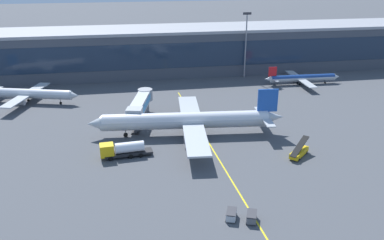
{
  "coord_description": "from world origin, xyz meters",
  "views": [
    {
      "loc": [
        -15.96,
        -76.77,
        38.21
      ],
      "look_at": [
        -1.1,
        7.03,
        4.5
      ],
      "focal_mm": 37.52,
      "sensor_mm": 36.0,
      "label": 1
    }
  ],
  "objects_px": {
    "belt_loader": "(299,152)",
    "baggage_cart_0": "(231,215)",
    "fuel_tanker": "(123,149)",
    "commuter_jet_far": "(29,94)",
    "main_airliner": "(187,120)",
    "baggage_cart_1": "(252,217)",
    "commuter_jet_near": "(302,78)"
  },
  "relations": [
    {
      "from": "belt_loader",
      "to": "baggage_cart_0",
      "type": "height_order",
      "value": "belt_loader"
    },
    {
      "from": "fuel_tanker",
      "to": "commuter_jet_far",
      "type": "xyz_separation_m",
      "value": [
        -25.84,
        39.65,
        1.1
      ]
    },
    {
      "from": "main_airliner",
      "to": "baggage_cart_0",
      "type": "bearing_deg",
      "value": -87.53
    },
    {
      "from": "baggage_cart_1",
      "to": "commuter_jet_far",
      "type": "xyz_separation_m",
      "value": [
        -45.44,
        65.85,
        2.06
      ]
    },
    {
      "from": "main_airliner",
      "to": "fuel_tanker",
      "type": "bearing_deg",
      "value": -149.31
    },
    {
      "from": "fuel_tanker",
      "to": "belt_loader",
      "type": "bearing_deg",
      "value": -9.56
    },
    {
      "from": "baggage_cart_1",
      "to": "commuter_jet_far",
      "type": "distance_m",
      "value": 80.03
    },
    {
      "from": "fuel_tanker",
      "to": "commuter_jet_near",
      "type": "relative_size",
      "value": 0.42
    },
    {
      "from": "baggage_cart_0",
      "to": "main_airliner",
      "type": "bearing_deg",
      "value": 92.47
    },
    {
      "from": "main_airliner",
      "to": "belt_loader",
      "type": "height_order",
      "value": "main_airliner"
    },
    {
      "from": "main_airliner",
      "to": "baggage_cart_1",
      "type": "relative_size",
      "value": 15.24
    },
    {
      "from": "belt_loader",
      "to": "commuter_jet_far",
      "type": "distance_m",
      "value": 77.33
    },
    {
      "from": "main_airliner",
      "to": "baggage_cart_0",
      "type": "distance_m",
      "value": 34.19
    },
    {
      "from": "baggage_cart_1",
      "to": "commuter_jet_near",
      "type": "xyz_separation_m",
      "value": [
        40.2,
        70.04,
        1.38
      ]
    },
    {
      "from": "fuel_tanker",
      "to": "baggage_cart_0",
      "type": "height_order",
      "value": "fuel_tanker"
    },
    {
      "from": "main_airliner",
      "to": "commuter_jet_near",
      "type": "distance_m",
      "value": 56.67
    },
    {
      "from": "commuter_jet_far",
      "to": "commuter_jet_near",
      "type": "xyz_separation_m",
      "value": [
        85.63,
        4.19,
        -0.68
      ]
    },
    {
      "from": "fuel_tanker",
      "to": "baggage_cart_0",
      "type": "xyz_separation_m",
      "value": [
        16.61,
        -25.05,
        -0.96
      ]
    },
    {
      "from": "fuel_tanker",
      "to": "baggage_cart_1",
      "type": "xyz_separation_m",
      "value": [
        19.59,
        -26.2,
        -0.96
      ]
    },
    {
      "from": "commuter_jet_far",
      "to": "belt_loader",
      "type": "bearing_deg",
      "value": -36.32
    },
    {
      "from": "belt_loader",
      "to": "commuter_jet_near",
      "type": "xyz_separation_m",
      "value": [
        23.34,
        49.98,
        1.17
      ]
    },
    {
      "from": "commuter_jet_near",
      "to": "main_airliner",
      "type": "bearing_deg",
      "value": -142.03
    },
    {
      "from": "baggage_cart_1",
      "to": "baggage_cart_0",
      "type": "bearing_deg",
      "value": 158.88
    },
    {
      "from": "commuter_jet_far",
      "to": "fuel_tanker",
      "type": "bearing_deg",
      "value": -56.91
    },
    {
      "from": "fuel_tanker",
      "to": "belt_loader",
      "type": "xyz_separation_m",
      "value": [
        36.45,
        -6.14,
        -0.76
      ]
    },
    {
      "from": "main_airliner",
      "to": "commuter_jet_near",
      "type": "relative_size",
      "value": 1.76
    },
    {
      "from": "main_airliner",
      "to": "commuter_jet_far",
      "type": "bearing_deg",
      "value": 143.19
    },
    {
      "from": "main_airliner",
      "to": "baggage_cart_1",
      "type": "bearing_deg",
      "value": -82.78
    },
    {
      "from": "fuel_tanker",
      "to": "commuter_jet_far",
      "type": "height_order",
      "value": "commuter_jet_far"
    },
    {
      "from": "baggage_cart_1",
      "to": "main_airliner",
      "type": "bearing_deg",
      "value": 97.22
    },
    {
      "from": "commuter_jet_near",
      "to": "baggage_cart_1",
      "type": "bearing_deg",
      "value": -119.85
    },
    {
      "from": "belt_loader",
      "to": "baggage_cart_0",
      "type": "bearing_deg",
      "value": -136.37
    }
  ]
}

